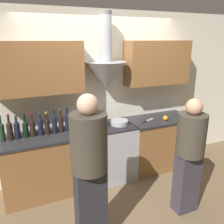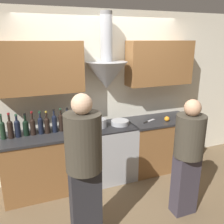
{
  "view_description": "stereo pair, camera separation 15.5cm",
  "coord_description": "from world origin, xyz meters",
  "px_view_note": "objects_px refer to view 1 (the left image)",
  "views": [
    {
      "loc": [
        -1.34,
        -2.83,
        2.17
      ],
      "look_at": [
        0.0,
        0.23,
        1.14
      ],
      "focal_mm": 38.0,
      "sensor_mm": 36.0,
      "label": 1
    },
    {
      "loc": [
        -1.19,
        -2.89,
        2.17
      ],
      "look_at": [
        0.0,
        0.23,
        1.14
      ],
      "focal_mm": 38.0,
      "sensor_mm": 36.0,
      "label": 2
    }
  ],
  "objects_px": {
    "wine_bottle_3": "(25,128)",
    "wine_bottle_4": "(33,127)",
    "stock_pot": "(99,123)",
    "orange_fruit": "(165,118)",
    "person_foreground_right": "(189,152)",
    "wine_bottle_5": "(41,126)",
    "wine_bottle_6": "(47,125)",
    "wine_bottle_9": "(68,122)",
    "stove_range": "(109,151)",
    "wine_bottle_7": "(55,124)",
    "wine_bottle_2": "(17,129)",
    "mixing_bowl": "(119,122)",
    "person_foreground_left": "(90,167)",
    "wine_bottle_1": "(10,130)",
    "wine_bottle_0": "(2,131)",
    "wine_bottle_8": "(61,122)"
  },
  "relations": [
    {
      "from": "wine_bottle_6",
      "to": "stock_pot",
      "type": "distance_m",
      "value": 0.77
    },
    {
      "from": "orange_fruit",
      "to": "person_foreground_right",
      "type": "height_order",
      "value": "person_foreground_right"
    },
    {
      "from": "wine_bottle_4",
      "to": "stock_pot",
      "type": "xyz_separation_m",
      "value": [
        0.96,
        -0.04,
        -0.07
      ]
    },
    {
      "from": "stock_pot",
      "to": "stove_range",
      "type": "bearing_deg",
      "value": 0.01
    },
    {
      "from": "stove_range",
      "to": "wine_bottle_7",
      "type": "distance_m",
      "value": 1.01
    },
    {
      "from": "wine_bottle_2",
      "to": "wine_bottle_4",
      "type": "bearing_deg",
      "value": 1.08
    },
    {
      "from": "wine_bottle_4",
      "to": "wine_bottle_8",
      "type": "xyz_separation_m",
      "value": [
        0.39,
        0.01,
        0.01
      ]
    },
    {
      "from": "wine_bottle_9",
      "to": "orange_fruit",
      "type": "height_order",
      "value": "wine_bottle_9"
    },
    {
      "from": "wine_bottle_2",
      "to": "wine_bottle_5",
      "type": "distance_m",
      "value": 0.3
    },
    {
      "from": "wine_bottle_1",
      "to": "stock_pot",
      "type": "distance_m",
      "value": 1.25
    },
    {
      "from": "wine_bottle_4",
      "to": "wine_bottle_5",
      "type": "xyz_separation_m",
      "value": [
        0.11,
        0.0,
        0.0
      ]
    },
    {
      "from": "stove_range",
      "to": "wine_bottle_3",
      "type": "xyz_separation_m",
      "value": [
        -1.21,
        0.05,
        0.57
      ]
    },
    {
      "from": "stove_range",
      "to": "stock_pot",
      "type": "height_order",
      "value": "stock_pot"
    },
    {
      "from": "wine_bottle_8",
      "to": "wine_bottle_4",
      "type": "bearing_deg",
      "value": -179.11
    },
    {
      "from": "mixing_bowl",
      "to": "person_foreground_left",
      "type": "relative_size",
      "value": 0.16
    },
    {
      "from": "wine_bottle_7",
      "to": "wine_bottle_9",
      "type": "bearing_deg",
      "value": 3.22
    },
    {
      "from": "wine_bottle_8",
      "to": "mixing_bowl",
      "type": "relative_size",
      "value": 1.24
    },
    {
      "from": "wine_bottle_2",
      "to": "wine_bottle_4",
      "type": "xyz_separation_m",
      "value": [
        0.2,
        0.0,
        -0.0
      ]
    },
    {
      "from": "wine_bottle_0",
      "to": "wine_bottle_9",
      "type": "relative_size",
      "value": 1.02
    },
    {
      "from": "wine_bottle_7",
      "to": "mixing_bowl",
      "type": "height_order",
      "value": "wine_bottle_7"
    },
    {
      "from": "person_foreground_right",
      "to": "wine_bottle_3",
      "type": "bearing_deg",
      "value": 147.17
    },
    {
      "from": "wine_bottle_3",
      "to": "stock_pot",
      "type": "relative_size",
      "value": 1.5
    },
    {
      "from": "wine_bottle_9",
      "to": "wine_bottle_0",
      "type": "bearing_deg",
      "value": -179.1
    },
    {
      "from": "wine_bottle_4",
      "to": "wine_bottle_5",
      "type": "bearing_deg",
      "value": 1.19
    },
    {
      "from": "wine_bottle_6",
      "to": "wine_bottle_9",
      "type": "height_order",
      "value": "wine_bottle_9"
    },
    {
      "from": "stove_range",
      "to": "wine_bottle_0",
      "type": "xyz_separation_m",
      "value": [
        -1.51,
        0.03,
        0.58
      ]
    },
    {
      "from": "wine_bottle_5",
      "to": "wine_bottle_9",
      "type": "relative_size",
      "value": 0.96
    },
    {
      "from": "wine_bottle_9",
      "to": "wine_bottle_1",
      "type": "bearing_deg",
      "value": -178.41
    },
    {
      "from": "wine_bottle_7",
      "to": "person_foreground_right",
      "type": "bearing_deg",
      "value": -39.04
    },
    {
      "from": "wine_bottle_1",
      "to": "wine_bottle_6",
      "type": "height_order",
      "value": "wine_bottle_1"
    },
    {
      "from": "wine_bottle_3",
      "to": "wine_bottle_4",
      "type": "distance_m",
      "value": 0.09
    },
    {
      "from": "wine_bottle_4",
      "to": "person_foreground_left",
      "type": "xyz_separation_m",
      "value": [
        0.43,
        -1.17,
        -0.1
      ]
    },
    {
      "from": "mixing_bowl",
      "to": "stock_pot",
      "type": "bearing_deg",
      "value": 177.6
    },
    {
      "from": "mixing_bowl",
      "to": "person_foreground_right",
      "type": "distance_m",
      "value": 1.19
    },
    {
      "from": "wine_bottle_8",
      "to": "person_foreground_right",
      "type": "height_order",
      "value": "person_foreground_right"
    },
    {
      "from": "wine_bottle_3",
      "to": "wine_bottle_9",
      "type": "relative_size",
      "value": 0.94
    },
    {
      "from": "stove_range",
      "to": "wine_bottle_9",
      "type": "height_order",
      "value": "wine_bottle_9"
    },
    {
      "from": "mixing_bowl",
      "to": "person_foreground_left",
      "type": "distance_m",
      "value": 1.4
    },
    {
      "from": "stove_range",
      "to": "wine_bottle_4",
      "type": "relative_size",
      "value": 2.63
    },
    {
      "from": "wine_bottle_3",
      "to": "wine_bottle_4",
      "type": "xyz_separation_m",
      "value": [
        0.09,
        -0.01,
        0.01
      ]
    },
    {
      "from": "wine_bottle_6",
      "to": "wine_bottle_7",
      "type": "relative_size",
      "value": 0.97
    },
    {
      "from": "wine_bottle_5",
      "to": "mixing_bowl",
      "type": "height_order",
      "value": "wine_bottle_5"
    },
    {
      "from": "wine_bottle_1",
      "to": "wine_bottle_8",
      "type": "bearing_deg",
      "value": 1.97
    },
    {
      "from": "stock_pot",
      "to": "orange_fruit",
      "type": "bearing_deg",
      "value": -7.21
    },
    {
      "from": "wine_bottle_3",
      "to": "wine_bottle_5",
      "type": "bearing_deg",
      "value": -1.77
    },
    {
      "from": "wine_bottle_6",
      "to": "wine_bottle_3",
      "type": "bearing_deg",
      "value": 176.76
    },
    {
      "from": "wine_bottle_7",
      "to": "person_foreground_right",
      "type": "height_order",
      "value": "person_foreground_right"
    },
    {
      "from": "wine_bottle_7",
      "to": "wine_bottle_1",
      "type": "bearing_deg",
      "value": -178.93
    },
    {
      "from": "orange_fruit",
      "to": "stove_range",
      "type": "bearing_deg",
      "value": 171.54
    },
    {
      "from": "stove_range",
      "to": "orange_fruit",
      "type": "relative_size",
      "value": 10.78
    }
  ]
}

